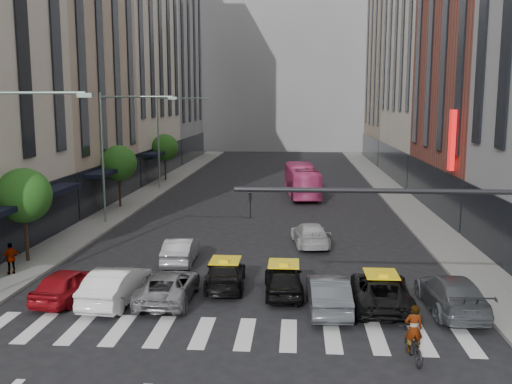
% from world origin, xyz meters
% --- Properties ---
extents(ground, '(160.00, 160.00, 0.00)m').
position_xyz_m(ground, '(0.00, 0.00, 0.00)').
color(ground, black).
rests_on(ground, ground).
extents(sidewalk_left, '(3.00, 96.00, 0.15)m').
position_xyz_m(sidewalk_left, '(-11.50, 30.00, 0.07)').
color(sidewalk_left, slate).
rests_on(sidewalk_left, ground).
extents(sidewalk_right, '(3.00, 96.00, 0.15)m').
position_xyz_m(sidewalk_right, '(11.50, 30.00, 0.07)').
color(sidewalk_right, slate).
rests_on(sidewalk_right, ground).
extents(building_left_b, '(8.00, 16.00, 24.00)m').
position_xyz_m(building_left_b, '(-17.00, 28.00, 12.00)').
color(building_left_b, tan).
rests_on(building_left_b, ground).
extents(building_left_c, '(8.00, 20.00, 36.00)m').
position_xyz_m(building_left_c, '(-17.00, 46.00, 18.00)').
color(building_left_c, beige).
rests_on(building_left_c, ground).
extents(building_left_d, '(8.00, 18.00, 30.00)m').
position_xyz_m(building_left_d, '(-17.00, 65.00, 15.00)').
color(building_left_d, gray).
rests_on(building_left_d, ground).
extents(building_right_b, '(8.00, 18.00, 26.00)m').
position_xyz_m(building_right_b, '(17.00, 27.00, 13.00)').
color(building_right_b, brown).
rests_on(building_right_b, ground).
extents(building_right_d, '(8.00, 18.00, 28.00)m').
position_xyz_m(building_right_d, '(17.00, 65.00, 14.00)').
color(building_right_d, tan).
rests_on(building_right_d, ground).
extents(building_far, '(30.00, 10.00, 36.00)m').
position_xyz_m(building_far, '(0.00, 85.00, 18.00)').
color(building_far, gray).
rests_on(building_far, ground).
extents(tree_near, '(2.88, 2.88, 4.95)m').
position_xyz_m(tree_near, '(-11.80, 10.00, 3.65)').
color(tree_near, black).
rests_on(tree_near, sidewalk_left).
extents(tree_mid, '(2.88, 2.88, 4.95)m').
position_xyz_m(tree_mid, '(-11.80, 26.00, 3.65)').
color(tree_mid, black).
rests_on(tree_mid, sidewalk_left).
extents(tree_far, '(2.88, 2.88, 4.95)m').
position_xyz_m(tree_far, '(-11.80, 42.00, 3.65)').
color(tree_far, black).
rests_on(tree_far, sidewalk_left).
extents(streetlamp_mid, '(5.38, 0.25, 9.00)m').
position_xyz_m(streetlamp_mid, '(-10.04, 20.00, 5.90)').
color(streetlamp_mid, gray).
rests_on(streetlamp_mid, sidewalk_left).
extents(streetlamp_far, '(5.38, 0.25, 9.00)m').
position_xyz_m(streetlamp_far, '(-10.04, 36.00, 5.90)').
color(streetlamp_far, gray).
rests_on(streetlamp_far, sidewalk_left).
extents(traffic_signal, '(10.10, 0.20, 6.00)m').
position_xyz_m(traffic_signal, '(7.69, -1.00, 4.47)').
color(traffic_signal, black).
rests_on(traffic_signal, ground).
extents(liberty_sign, '(0.30, 0.70, 4.00)m').
position_xyz_m(liberty_sign, '(12.60, 20.00, 6.00)').
color(liberty_sign, red).
rests_on(liberty_sign, ground).
extents(car_red, '(2.15, 4.29, 1.40)m').
position_xyz_m(car_red, '(-7.40, 4.59, 0.70)').
color(car_red, maroon).
rests_on(car_red, ground).
extents(car_white_front, '(2.00, 4.79, 1.54)m').
position_xyz_m(car_white_front, '(-5.20, 4.44, 0.77)').
color(car_white_front, silver).
rests_on(car_white_front, ground).
extents(car_silver, '(2.23, 4.77, 1.32)m').
position_xyz_m(car_silver, '(-3.04, 4.80, 0.66)').
color(car_silver, gray).
rests_on(car_silver, ground).
extents(taxi_left, '(2.07, 4.49, 1.27)m').
position_xyz_m(taxi_left, '(-0.80, 6.78, 0.64)').
color(taxi_left, black).
rests_on(taxi_left, ground).
extents(taxi_center, '(1.93, 4.22, 1.40)m').
position_xyz_m(taxi_center, '(1.90, 5.96, 0.70)').
color(taxi_center, black).
rests_on(taxi_center, ground).
extents(car_grey_mid, '(1.76, 4.58, 1.49)m').
position_xyz_m(car_grey_mid, '(3.77, 4.13, 0.74)').
color(car_grey_mid, '#414549').
rests_on(car_grey_mid, ground).
extents(taxi_right, '(2.60, 5.19, 1.41)m').
position_xyz_m(taxi_right, '(5.98, 4.70, 0.71)').
color(taxi_right, black).
rests_on(taxi_right, ground).
extents(car_grey_curb, '(2.27, 5.22, 1.49)m').
position_xyz_m(car_grey_curb, '(8.79, 4.44, 0.75)').
color(car_grey_curb, '#484B50').
rests_on(car_grey_curb, ground).
extents(car_row2_left, '(1.58, 4.26, 1.39)m').
position_xyz_m(car_row2_left, '(-3.68, 10.69, 0.70)').
color(car_row2_left, '#AAA9AF').
rests_on(car_row2_left, ground).
extents(car_row2_right, '(2.52, 4.91, 1.36)m').
position_xyz_m(car_row2_right, '(3.25, 14.97, 0.68)').
color(car_row2_right, '#BDBDBD').
rests_on(car_row2_right, ground).
extents(bus, '(3.33, 10.45, 2.86)m').
position_xyz_m(bus, '(2.88, 33.19, 1.43)').
color(bus, '#D53E7E').
rests_on(bus, ground).
extents(motorcycle, '(0.84, 1.94, 0.99)m').
position_xyz_m(motorcycle, '(6.34, -0.21, 0.50)').
color(motorcycle, black).
rests_on(motorcycle, ground).
extents(rider, '(0.64, 0.45, 1.66)m').
position_xyz_m(rider, '(6.34, -0.21, 1.82)').
color(rider, gray).
rests_on(rider, motorcycle).
extents(pedestrian_far, '(0.95, 0.87, 1.55)m').
position_xyz_m(pedestrian_far, '(-11.46, 7.62, 0.93)').
color(pedestrian_far, gray).
rests_on(pedestrian_far, sidewalk_left).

